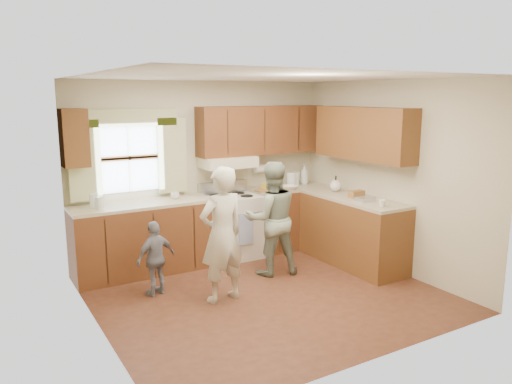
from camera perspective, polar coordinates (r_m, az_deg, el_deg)
room at (r=5.65m, az=1.19°, el=0.23°), size 3.80×3.80×3.80m
kitchen_fixtures at (r=6.94m, az=0.81°, el=-1.20°), size 3.80×2.25×2.15m
stove at (r=7.18m, az=-2.83°, el=-3.84°), size 0.76×0.67×1.07m
woman_left at (r=5.60m, az=-3.92°, el=-4.90°), size 0.61×0.45×1.55m
woman_right at (r=6.45m, az=1.78°, el=-3.05°), size 0.84×0.72×1.48m
child at (r=5.96m, az=-11.39°, el=-7.43°), size 0.56×0.36×0.89m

